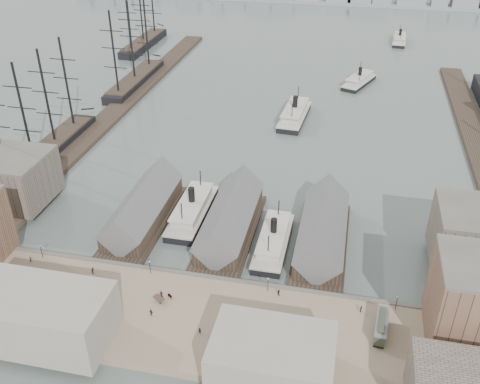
% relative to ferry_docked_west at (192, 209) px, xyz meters
% --- Properties ---
extents(ground, '(900.00, 900.00, 0.00)m').
position_rel_ferry_docked_west_xyz_m(ground, '(13.00, -22.87, -2.46)').
color(ground, '#505D58').
rests_on(ground, ground).
extents(quay, '(180.00, 30.00, 2.00)m').
position_rel_ferry_docked_west_xyz_m(quay, '(13.00, -42.87, -1.46)').
color(quay, '#87735B').
rests_on(quay, ground).
extents(seawall, '(180.00, 1.20, 2.30)m').
position_rel_ferry_docked_west_xyz_m(seawall, '(13.00, -28.07, -1.31)').
color(seawall, '#59544C').
rests_on(seawall, ground).
extents(west_wharf, '(10.00, 220.00, 1.60)m').
position_rel_ferry_docked_west_xyz_m(west_wharf, '(-55.00, 77.13, -1.66)').
color(west_wharf, '#2D231C').
rests_on(west_wharf, ground).
extents(east_wharf, '(10.00, 180.00, 1.60)m').
position_rel_ferry_docked_west_xyz_m(east_wharf, '(91.00, 67.13, -1.66)').
color(east_wharf, '#2D231C').
rests_on(east_wharf, ground).
extents(ferry_shed_west, '(14.00, 42.00, 12.60)m').
position_rel_ferry_docked_west_xyz_m(ferry_shed_west, '(-13.00, -6.00, 2.18)').
color(ferry_shed_west, '#2D231C').
rests_on(ferry_shed_west, ground).
extents(ferry_shed_center, '(14.00, 42.00, 12.60)m').
position_rel_ferry_docked_west_xyz_m(ferry_shed_center, '(13.00, -6.00, 2.18)').
color(ferry_shed_center, '#2D231C').
rests_on(ferry_shed_center, ground).
extents(ferry_shed_east, '(14.00, 42.00, 12.60)m').
position_rel_ferry_docked_west_xyz_m(ferry_shed_east, '(39.00, -6.00, 2.18)').
color(ferry_shed_east, '#2D231C').
rests_on(ferry_shed_east, ground).
extents(warehouse_west_back, '(26.00, 20.00, 14.00)m').
position_rel_ferry_docked_west_xyz_m(warehouse_west_back, '(-57.00, -4.87, 6.54)').
color(warehouse_west_back, '#60564C').
rests_on(warehouse_west_back, west_land).
extents(street_bldg_center, '(24.00, 16.00, 10.00)m').
position_rel_ferry_docked_west_xyz_m(street_bldg_center, '(33.00, -54.87, 4.54)').
color(street_bldg_center, gray).
rests_on(street_bldg_center, quay).
extents(street_bldg_west, '(30.00, 16.00, 12.00)m').
position_rel_ferry_docked_west_xyz_m(street_bldg_west, '(-17.00, -54.87, 5.54)').
color(street_bldg_west, gray).
rests_on(street_bldg_west, quay).
extents(lamp_post_far_w, '(0.44, 0.44, 3.92)m').
position_rel_ferry_docked_west_xyz_m(lamp_post_far_w, '(-32.00, -29.87, 2.25)').
color(lamp_post_far_w, black).
rests_on(lamp_post_far_w, quay).
extents(lamp_post_near_w, '(0.44, 0.44, 3.92)m').
position_rel_ferry_docked_west_xyz_m(lamp_post_near_w, '(-2.00, -29.87, 2.25)').
color(lamp_post_near_w, black).
rests_on(lamp_post_near_w, quay).
extents(lamp_post_near_e, '(0.44, 0.44, 3.92)m').
position_rel_ferry_docked_west_xyz_m(lamp_post_near_e, '(28.00, -29.87, 2.25)').
color(lamp_post_near_e, black).
rests_on(lamp_post_near_e, quay).
extents(lamp_post_far_e, '(0.44, 0.44, 3.92)m').
position_rel_ferry_docked_west_xyz_m(lamp_post_far_e, '(58.00, -29.87, 2.25)').
color(lamp_post_far_e, black).
rests_on(lamp_post_far_e, quay).
extents(ferry_docked_west, '(8.82, 29.40, 10.50)m').
position_rel_ferry_docked_west_xyz_m(ferry_docked_west, '(0.00, 0.00, 0.00)').
color(ferry_docked_west, black).
rests_on(ferry_docked_west, ground).
extents(ferry_docked_east, '(8.10, 26.99, 9.64)m').
position_rel_ferry_docked_west_xyz_m(ferry_docked_east, '(26.00, -9.54, -0.20)').
color(ferry_docked_east, black).
rests_on(ferry_docked_east, ground).
extents(ferry_open_near, '(11.05, 31.05, 10.91)m').
position_rel_ferry_docked_west_xyz_m(ferry_open_near, '(20.53, 78.19, 0.10)').
color(ferry_open_near, black).
rests_on(ferry_open_near, ground).
extents(ferry_open_mid, '(16.59, 26.78, 9.19)m').
position_rel_ferry_docked_west_xyz_m(ferry_open_mid, '(45.53, 126.39, -0.31)').
color(ferry_open_mid, black).
rests_on(ferry_open_mid, ground).
extents(ferry_open_far, '(8.91, 24.92, 8.75)m').
position_rel_ferry_docked_west_xyz_m(ferry_open_far, '(66.97, 204.56, -0.41)').
color(ferry_open_far, black).
rests_on(ferry_open_far, ground).
extents(sailing_ship_near, '(9.18, 63.25, 37.75)m').
position_rel_ferry_docked_west_xyz_m(sailing_ship_near, '(-62.28, 24.51, 0.31)').
color(sailing_ship_near, black).
rests_on(sailing_ship_near, ground).
extents(sailing_ship_mid, '(9.54, 55.11, 39.22)m').
position_rel_ferry_docked_west_xyz_m(sailing_ship_mid, '(-59.49, 102.95, 0.35)').
color(sailing_ship_mid, black).
rests_on(sailing_ship_mid, ground).
extents(sailing_ship_far, '(9.59, 53.30, 39.44)m').
position_rel_ferry_docked_west_xyz_m(sailing_ship_far, '(-79.02, 164.72, 0.39)').
color(sailing_ship_far, black).
rests_on(sailing_ship_far, ground).
extents(tram, '(3.52, 10.17, 3.55)m').
position_rel_ferry_docked_west_xyz_m(tram, '(54.53, -38.22, 1.36)').
color(tram, black).
rests_on(tram, quay).
extents(horse_cart_left, '(4.64, 1.54, 1.59)m').
position_rel_ferry_docked_west_xyz_m(horse_cart_left, '(-20.79, -37.27, 0.35)').
color(horse_cart_left, black).
rests_on(horse_cart_left, quay).
extents(horse_cart_center, '(4.69, 3.60, 1.56)m').
position_rel_ferry_docked_west_xyz_m(horse_cart_center, '(5.04, -38.21, 0.34)').
color(horse_cart_center, black).
rests_on(horse_cart_center, quay).
extents(horse_cart_right, '(4.79, 2.25, 1.66)m').
position_rel_ferry_docked_west_xyz_m(horse_cart_right, '(22.50, -46.38, 0.37)').
color(horse_cart_right, black).
rests_on(horse_cart_right, quay).
extents(pedestrian_0, '(0.67, 0.75, 1.69)m').
position_rel_ferry_docked_west_xyz_m(pedestrian_0, '(-33.99, -32.23, 0.38)').
color(pedestrian_0, black).
rests_on(pedestrian_0, quay).
extents(pedestrian_1, '(0.98, 1.04, 1.69)m').
position_rel_ferry_docked_west_xyz_m(pedestrian_1, '(-28.53, -42.40, 0.39)').
color(pedestrian_1, black).
rests_on(pedestrian_1, quay).
extents(pedestrian_2, '(0.77, 1.23, 1.82)m').
position_rel_ferry_docked_west_xyz_m(pedestrian_2, '(-16.10, -33.12, 0.45)').
color(pedestrian_2, black).
rests_on(pedestrian_2, quay).
extents(pedestrian_3, '(1.08, 0.62, 1.73)m').
position_rel_ferry_docked_west_xyz_m(pedestrian_3, '(3.43, -43.91, 0.40)').
color(pedestrian_3, black).
rests_on(pedestrian_3, quay).
extents(pedestrian_4, '(0.93, 0.68, 1.76)m').
position_rel_ferry_docked_west_xyz_m(pedestrian_4, '(3.66, -37.60, 0.42)').
color(pedestrian_4, black).
rests_on(pedestrian_4, quay).
extents(pedestrian_5, '(0.73, 0.64, 1.68)m').
position_rel_ferry_docked_west_xyz_m(pedestrian_5, '(15.78, -46.86, 0.38)').
color(pedestrian_5, black).
rests_on(pedestrian_5, quay).
extents(pedestrian_6, '(1.01, 0.95, 1.64)m').
position_rel_ferry_docked_west_xyz_m(pedestrian_6, '(30.81, -30.87, 0.36)').
color(pedestrian_6, black).
rests_on(pedestrian_6, quay).
extents(pedestrian_7, '(1.24, 0.79, 1.82)m').
position_rel_ferry_docked_west_xyz_m(pedestrian_7, '(39.12, -46.30, 0.45)').
color(pedestrian_7, black).
rests_on(pedestrian_7, quay).
extents(pedestrian_8, '(0.72, 1.09, 1.71)m').
position_rel_ferry_docked_west_xyz_m(pedestrian_8, '(50.15, -32.47, 0.40)').
color(pedestrian_8, black).
rests_on(pedestrian_8, quay).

